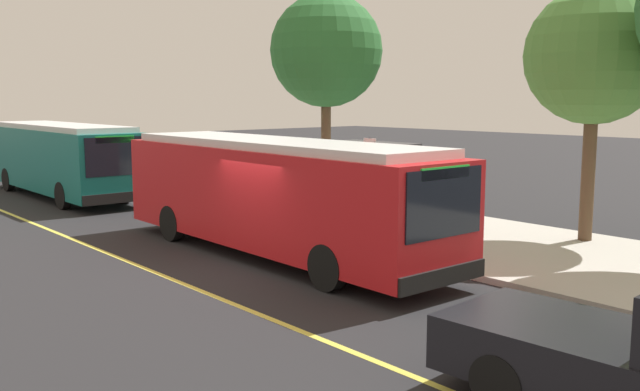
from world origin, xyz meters
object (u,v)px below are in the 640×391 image
Objects in this scene: waiting_bench at (372,207)px; route_sign_post at (370,175)px; pedestrian_commuter at (305,188)px; transit_bus_second at (61,157)px; transit_bus_main at (275,192)px.

waiting_bench is 0.57× the size of route_sign_post.
transit_bus_second is at bearing -161.45° from pedestrian_commuter.
transit_bus_second is 3.82× the size of route_sign_post.
waiting_bench is at bearing 20.34° from transit_bus_second.
route_sign_post reaches higher than waiting_bench.
route_sign_post is 1.66× the size of pedestrian_commuter.
pedestrian_commuter is (-3.08, 3.50, -0.50)m from transit_bus_main.
transit_bus_main is at bearing -76.17° from waiting_bench.
pedestrian_commuter is at bearing -150.31° from waiting_bench.
transit_bus_second is 6.33× the size of pedestrian_commuter.
transit_bus_second is 6.68× the size of waiting_bench.
pedestrian_commuter reaches higher than waiting_bench.
pedestrian_commuter is at bearing 18.55° from transit_bus_second.
pedestrian_commuter is at bearing 165.84° from route_sign_post.
transit_bus_main is at bearing -48.58° from pedestrian_commuter.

